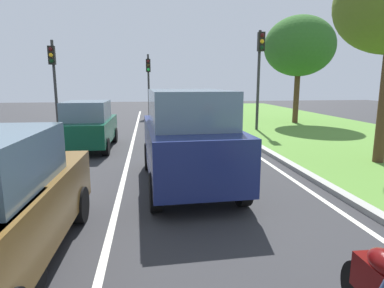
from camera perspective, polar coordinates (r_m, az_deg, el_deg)
ground_plane at (r=12.17m, az=-7.37°, el=-0.96°), size 60.00×60.00×0.00m
lane_line_center at (r=12.19m, az=-10.66°, el=-1.03°), size 0.12×32.00×0.01m
lane_line_right_edge at (r=12.70m, az=9.10°, el=-0.51°), size 0.12×32.00×0.01m
grass_verge_right at (r=14.85m, az=27.53°, el=0.14°), size 9.00×48.00×0.06m
curb_right at (r=12.84m, az=11.25°, el=-0.19°), size 0.24×48.00×0.12m
car_suv_ahead at (r=7.71m, az=-0.73°, el=1.12°), size 2.11×4.57×2.28m
car_hatchback_far at (r=12.61m, az=-17.62°, el=3.09°), size 1.77×3.72×1.78m
traffic_light_near_right at (r=16.84m, az=11.75°, el=13.78°), size 0.32×0.50×4.93m
traffic_light_overhead_left at (r=18.12m, az=-23.06°, el=11.74°), size 0.32×0.50×4.51m
traffic_light_far_median at (r=23.88m, az=-7.62°, el=11.82°), size 0.32×0.50×4.38m
tree_roadside_far at (r=20.53m, az=18.23°, el=15.88°), size 4.01×4.01×6.18m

